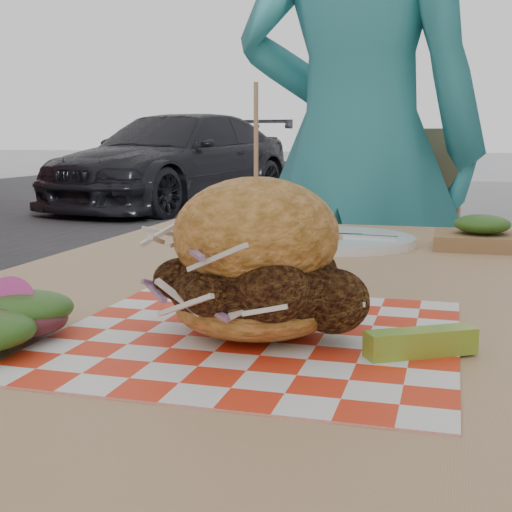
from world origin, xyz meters
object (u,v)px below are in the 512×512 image
object	(u,v)px
diner	(356,150)
patio_chair	(381,279)
patio_table	(293,341)
car_dark	(176,160)
sandwich	(256,267)

from	to	relation	value
diner	patio_chair	xyz separation A→B (m)	(0.07, 0.05, -0.34)
diner	patio_table	bearing A→B (deg)	100.67
diner	car_dark	xyz separation A→B (m)	(-3.29, 6.94, -0.29)
patio_table	sandwich	world-z (taller)	sandwich
diner	car_dark	bearing A→B (deg)	-57.21
sandwich	diner	bearing A→B (deg)	93.57
patio_chair	sandwich	size ratio (longest dim) A/B	4.21
diner	sandwich	distance (m)	1.24
patio_table	patio_chair	size ratio (longest dim) A/B	1.26
sandwich	patio_chair	bearing A→B (deg)	90.34
diner	patio_table	world-z (taller)	diner
car_dark	patio_table	world-z (taller)	car_dark
patio_table	sandwich	size ratio (longest dim) A/B	5.32
car_dark	patio_chair	bearing A→B (deg)	-51.54
car_dark	patio_table	xyz separation A→B (m)	(3.34, -7.91, 0.06)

